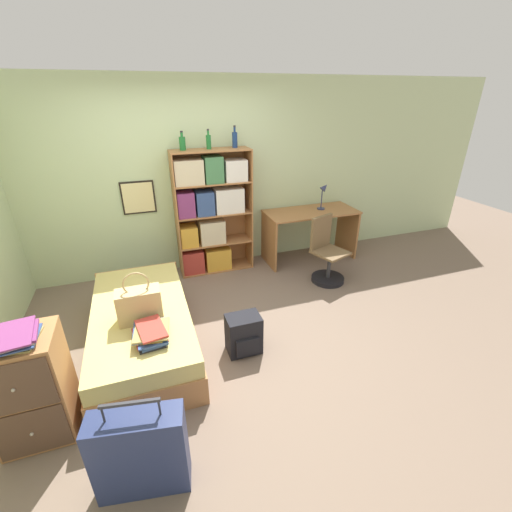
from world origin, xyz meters
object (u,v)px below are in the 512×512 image
(magazine_pile_on_dresser, at_px, (14,338))
(backpack, at_px, (244,334))
(bottle_green, at_px, (182,143))
(handbag, at_px, (139,304))
(suitcase, at_px, (141,453))
(bottle_brown, at_px, (209,141))
(desk, at_px, (310,225))
(desk_chair, at_px, (326,261))
(book_stack_on_bed, at_px, (151,333))
(dresser, at_px, (31,388))
(bed, at_px, (143,327))
(bookcase, at_px, (209,212))
(bottle_clear, at_px, (235,139))
(desk_lamp, at_px, (324,192))

(magazine_pile_on_dresser, relative_size, backpack, 0.94)
(magazine_pile_on_dresser, xyz_separation_m, bottle_green, (1.51, 2.29, 0.89))
(handbag, height_order, suitcase, handbag)
(bottle_brown, distance_m, desk, 1.94)
(desk_chair, bearing_deg, desk, 82.16)
(book_stack_on_bed, relative_size, suitcase, 0.50)
(handbag, bearing_deg, backpack, -13.26)
(suitcase, xyz_separation_m, desk_chair, (2.52, 2.07, -0.03))
(suitcase, xyz_separation_m, backpack, (1.01, 1.05, -0.12))
(dresser, height_order, desk, dresser)
(bottle_brown, relative_size, desk_chair, 0.27)
(bottle_green, bearing_deg, bed, -117.09)
(bookcase, bearing_deg, desk_chair, -30.43)
(bed, height_order, desk_chair, desk_chair)
(dresser, distance_m, desk, 3.94)
(dresser, bearing_deg, bookcase, 50.66)
(backpack, bearing_deg, magazine_pile_on_dresser, -167.06)
(bottle_green, xyz_separation_m, bottle_clear, (0.68, 0.00, 0.02))
(handbag, distance_m, bottle_brown, 2.31)
(bottle_brown, xyz_separation_m, desk_chair, (1.37, -0.86, -1.52))
(magazine_pile_on_dresser, xyz_separation_m, bottle_clear, (2.20, 2.29, 0.91))
(bottle_green, xyz_separation_m, desk_lamp, (2.00, -0.13, -0.76))
(desk_lamp, height_order, backpack, desk_lamp)
(magazine_pile_on_dresser, bearing_deg, bookcase, 51.54)
(desk, distance_m, backpack, 2.39)
(bed, bearing_deg, bottle_brown, 53.43)
(suitcase, bearing_deg, bookcase, 69.30)
(book_stack_on_bed, height_order, dresser, dresser)
(suitcase, bearing_deg, bottle_green, 74.37)
(dresser, xyz_separation_m, desk_lamp, (3.55, 2.13, 0.60))
(desk_lamp, relative_size, desk_chair, 0.45)
(book_stack_on_bed, distance_m, backpack, 0.92)
(book_stack_on_bed, height_order, bottle_green, bottle_green)
(bed, relative_size, suitcase, 2.45)
(bookcase, bearing_deg, bed, -125.55)
(magazine_pile_on_dresser, xyz_separation_m, desk_lamp, (3.52, 2.16, 0.13))
(book_stack_on_bed, bearing_deg, dresser, -163.57)
(suitcase, bearing_deg, backpack, 46.05)
(handbag, relative_size, desk_chair, 0.55)
(bottle_clear, relative_size, desk, 0.20)
(bottle_green, bearing_deg, bottle_brown, -2.69)
(suitcase, bearing_deg, desk, 46.72)
(book_stack_on_bed, bearing_deg, bottle_clear, 55.85)
(bed, distance_m, book_stack_on_bed, 0.60)
(magazine_pile_on_dresser, bearing_deg, handbag, 38.28)
(bed, distance_m, suitcase, 1.47)
(book_stack_on_bed, bearing_deg, desk_lamp, 35.00)
(suitcase, relative_size, desk, 0.56)
(suitcase, bearing_deg, desk_chair, 39.44)
(suitcase, height_order, bookcase, bookcase)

